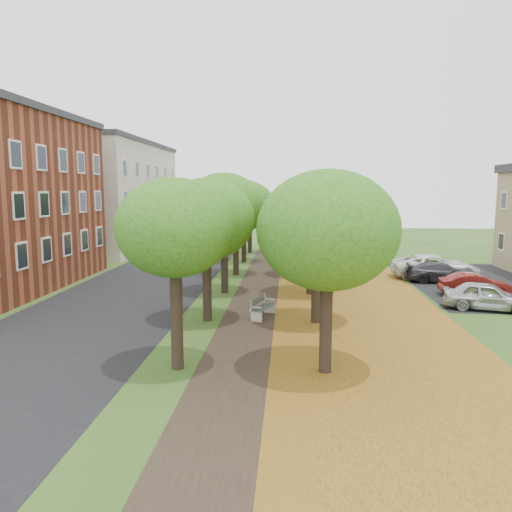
% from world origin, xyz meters
% --- Properties ---
extents(ground, '(120.00, 120.00, 0.00)m').
position_xyz_m(ground, '(0.00, 0.00, 0.00)').
color(ground, '#2D4C19').
rests_on(ground, ground).
extents(street_asphalt, '(8.00, 70.00, 0.01)m').
position_xyz_m(street_asphalt, '(-7.50, 15.00, 0.00)').
color(street_asphalt, black).
rests_on(street_asphalt, ground).
extents(footpath, '(3.20, 70.00, 0.01)m').
position_xyz_m(footpath, '(0.00, 15.00, 0.00)').
color(footpath, black).
rests_on(footpath, ground).
extents(leaf_verge, '(7.50, 70.00, 0.01)m').
position_xyz_m(leaf_verge, '(5.00, 15.00, 0.01)').
color(leaf_verge, '#9F701D').
rests_on(leaf_verge, ground).
extents(parking_lot, '(9.00, 16.00, 0.01)m').
position_xyz_m(parking_lot, '(13.50, 16.00, 0.00)').
color(parking_lot, black).
rests_on(parking_lot, ground).
extents(tree_row_west, '(4.05, 34.05, 6.31)m').
position_xyz_m(tree_row_west, '(-2.20, 15.00, 4.56)').
color(tree_row_west, black).
rests_on(tree_row_west, ground).
extents(tree_row_east, '(4.05, 34.05, 6.31)m').
position_xyz_m(tree_row_east, '(2.60, 15.00, 4.56)').
color(tree_row_east, black).
rests_on(tree_row_east, ground).
extents(building_cream, '(10.30, 20.30, 10.40)m').
position_xyz_m(building_cream, '(-17.00, 33.00, 5.21)').
color(building_cream, beige).
rests_on(building_cream, ground).
extents(bench, '(1.09, 1.96, 0.89)m').
position_xyz_m(bench, '(0.20, 6.72, 0.46)').
color(bench, '#2D3832').
rests_on(bench, ground).
extents(car_silver, '(4.32, 2.69, 1.37)m').
position_xyz_m(car_silver, '(11.00, 8.84, 0.69)').
color(car_silver, '#AAABAF').
rests_on(car_silver, ground).
extents(car_red, '(3.80, 1.49, 1.23)m').
position_xyz_m(car_red, '(11.63, 12.09, 0.62)').
color(car_red, maroon).
rests_on(car_red, ground).
extents(car_grey, '(4.44, 2.05, 1.26)m').
position_xyz_m(car_grey, '(11.00, 16.07, 0.63)').
color(car_grey, '#2C2D31').
rests_on(car_grey, ground).
extents(car_white, '(5.61, 2.68, 1.54)m').
position_xyz_m(car_white, '(11.00, 17.56, 0.77)').
color(car_white, silver).
rests_on(car_white, ground).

